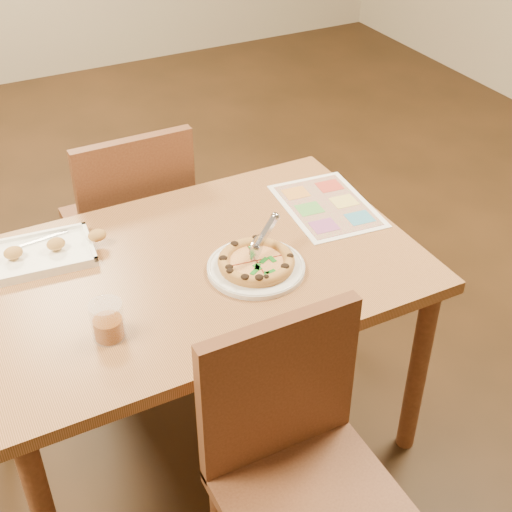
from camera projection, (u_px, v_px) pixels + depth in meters
name	position (u px, v px, depth m)	size (l,w,h in m)	color
room	(182.00, 55.00, 1.71)	(7.00, 7.00, 7.00)	black
dining_table	(196.00, 288.00, 2.13)	(1.30, 0.85, 0.72)	#A46A41
chair_near	(296.00, 446.00, 1.74)	(0.42, 0.42, 0.47)	brown
chair_far	(132.00, 212.00, 2.60)	(0.42, 0.42, 0.47)	brown
plate	(256.00, 268.00, 2.06)	(0.28, 0.28, 0.02)	silver
pizza	(256.00, 262.00, 2.05)	(0.22, 0.22, 0.03)	gold
pizza_cutter	(263.00, 237.00, 2.05)	(0.14, 0.09, 0.09)	silver
appetizer_tray	(44.00, 253.00, 2.10)	(0.36, 0.24, 0.06)	white
glass_tumbler	(108.00, 323.00, 1.80)	(0.09, 0.09, 0.11)	#783609
menu	(327.00, 206.00, 2.34)	(0.27, 0.38, 0.01)	white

